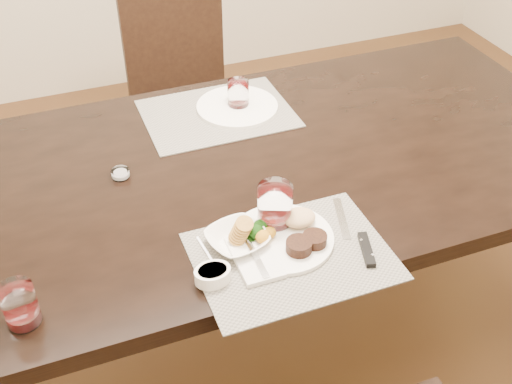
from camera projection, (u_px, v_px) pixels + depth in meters
name	position (u px, v px, depth m)	size (l,w,h in m)	color
ground_plane	(265.00, 330.00, 2.30)	(4.50, 4.50, 0.00)	#442816
dining_table	(266.00, 182.00, 1.89)	(2.00, 1.00, 0.75)	black
chair_far	(183.00, 87.00, 2.67)	(0.42, 0.42, 0.90)	black
placemat_near	(292.00, 256.00, 1.52)	(0.46, 0.34, 0.00)	slate
placemat_far	(218.00, 114.00, 2.03)	(0.46, 0.34, 0.00)	slate
dinner_plate	(287.00, 235.00, 1.55)	(0.25, 0.25, 0.05)	white
napkin_fork	(254.00, 256.00, 1.51)	(0.10, 0.17, 0.02)	white
steak_knife	(360.00, 242.00, 1.55)	(0.07, 0.26, 0.01)	silver
cracker_bowl	(237.00, 239.00, 1.54)	(0.17, 0.17, 0.06)	white
sauce_ramekin	(213.00, 274.00, 1.44)	(0.08, 0.13, 0.07)	white
wine_glass_near	(275.00, 208.00, 1.57)	(0.09, 0.09, 0.12)	white
far_plate	(237.00, 107.00, 2.05)	(0.26, 0.26, 0.01)	white
wine_glass_far	(238.00, 96.00, 2.03)	(0.07, 0.07, 0.09)	white
wine_glass_side	(20.00, 307.00, 1.34)	(0.07, 0.07, 0.10)	white
salt_cellar	(121.00, 174.00, 1.76)	(0.05, 0.05, 0.02)	white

